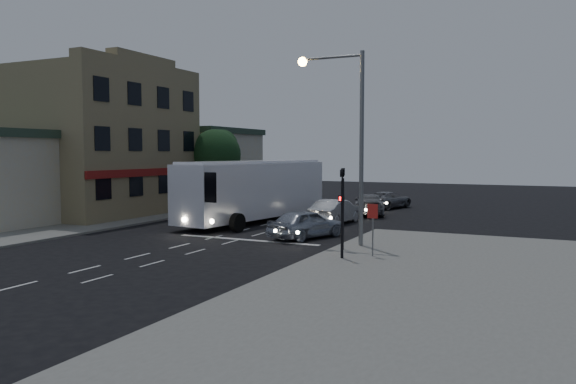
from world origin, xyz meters
The scene contains 16 objects.
ground centered at (0.00, 0.00, 0.00)m, with size 120.00×120.00×0.00m, color black.
sidewalk_near centered at (13.00, -4.00, 0.06)m, with size 12.00×24.00×0.12m, color slate.
sidewalk_far centered at (-13.00, 8.00, 0.06)m, with size 12.00×50.00×0.12m, color slate.
road_markings centered at (1.29, 3.31, 0.00)m, with size 8.00×30.55×0.01m.
tour_bus centered at (-1.22, 8.74, 2.13)m, with size 4.32×13.11×3.94m.
car_suv centered at (4.50, 3.80, 0.77)m, with size 1.81×4.51×1.54m, color #99A1B0.
car_sedan_a centered at (3.77, 10.15, 0.77)m, with size 1.63×4.67×1.54m, color silver.
car_sedan_b centered at (4.18, 15.94, 0.75)m, with size 2.11×5.19×1.51m, color gray.
car_sedan_c centered at (4.08, 21.24, 0.67)m, with size 2.23×4.84×1.35m, color gray.
traffic_signal_main centered at (7.60, 0.78, 2.42)m, with size 0.25×0.35×4.10m.
traffic_signal_side centered at (8.30, -1.20, 2.42)m, with size 0.18×0.15×4.10m.
regulatory_sign centered at (9.30, -0.24, 1.60)m, with size 0.45×0.12×2.20m.
streetlight centered at (7.34, 2.20, 5.73)m, with size 3.32×0.44×9.00m.
main_building centered at (-13.96, 8.00, 5.16)m, with size 10.12×12.00×11.00m.
low_building_north centered at (-13.50, 20.00, 3.39)m, with size 9.40×9.40×6.50m.
street_tree centered at (-8.21, 15.02, 4.50)m, with size 4.00×4.00×6.20m.
Camera 1 is at (16.07, -22.79, 4.45)m, focal length 35.00 mm.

